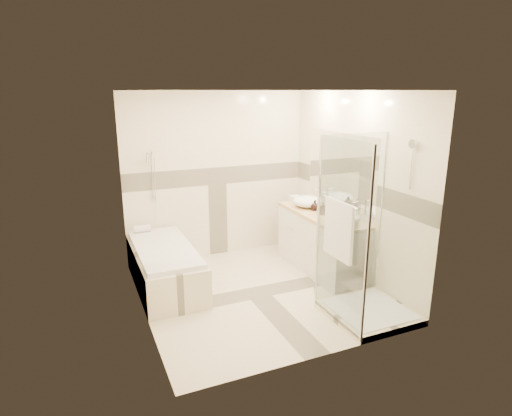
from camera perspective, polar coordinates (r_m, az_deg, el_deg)
name	(u,v)px	position (r m, az deg, el deg)	size (l,w,h in m)	color
room	(260,197)	(5.18, 0.59, 1.53)	(2.82, 3.02, 2.52)	beige
bathtub	(165,264)	(5.75, -12.06, -7.37)	(0.75, 1.70, 0.56)	beige
vanity	(321,242)	(6.15, 8.64, -4.49)	(0.58, 1.62, 0.85)	white
shower_enclosure	(359,274)	(5.00, 13.55, -8.57)	(0.96, 0.93, 2.04)	beige
vessel_sink_near	(307,201)	(6.30, 6.83, 0.90)	(0.42, 0.42, 0.17)	white
vessel_sink_far	(343,217)	(5.56, 11.57, -1.25)	(0.43, 0.43, 0.17)	white
faucet_near	(320,196)	(6.40, 8.52, 1.64)	(0.10, 0.03, 0.25)	silver
faucet_far	(358,210)	(5.66, 13.40, -0.23)	(0.12, 0.03, 0.28)	silver
amenity_bottle_a	(323,209)	(5.94, 8.93, -0.07)	(0.07, 0.08, 0.17)	black
amenity_bottle_b	(315,205)	(6.12, 7.85, 0.35)	(0.12, 0.12, 0.15)	black
folded_towels	(297,199)	(6.57, 5.48, 1.16)	(0.16, 0.26, 0.08)	white
rolled_towel	(142,229)	(6.27, -14.94, -2.68)	(0.10, 0.10, 0.22)	white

